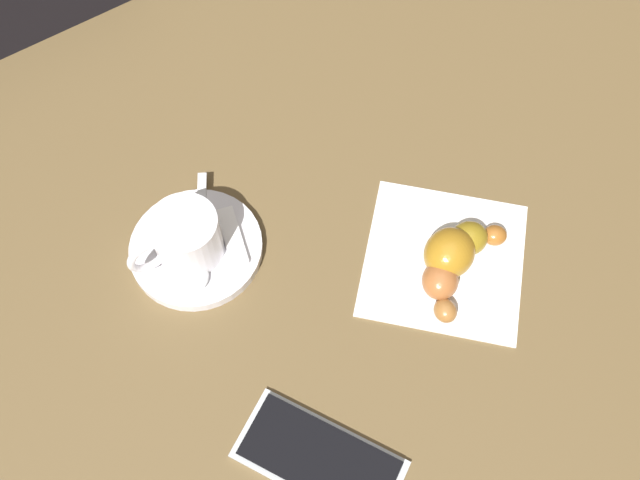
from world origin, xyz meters
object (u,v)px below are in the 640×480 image
sugar_packet (232,236)px  cell_phone (319,459)px  espresso_cup (185,237)px  napkin (444,257)px  saucer (196,248)px  teaspoon (200,249)px  croissant (453,257)px

sugar_packet → cell_phone: sugar_packet is taller
espresso_cup → napkin: size_ratio=0.56×
saucer → teaspoon: (-0.01, 0.01, 0.01)m
sugar_packet → napkin: sugar_packet is taller
napkin → cell_phone: (0.13, 0.19, 0.00)m
teaspoon → napkin: teaspoon is taller
espresso_cup → cell_phone: (-0.12, 0.20, -0.03)m
napkin → cell_phone: bearing=55.6°
saucer → croissant: size_ratio=1.18×
saucer → espresso_cup: bearing=43.0°
saucer → sugar_packet: (-0.04, -0.01, 0.01)m
teaspoon → croissant: 0.25m
napkin → teaspoon: bearing=-2.8°
teaspoon → croissant: (-0.24, 0.02, 0.01)m
croissant → napkin: bearing=-65.2°
croissant → espresso_cup: bearing=-5.0°
teaspoon → sugar_packet: bearing=-157.8°
saucer → napkin: (-0.24, 0.02, -0.00)m
sugar_packet → espresso_cup: bearing=91.3°
saucer → espresso_cup: (0.01, 0.01, 0.03)m
sugar_packet → cell_phone: 0.23m
croissant → cell_phone: (0.14, 0.18, -0.02)m
espresso_cup → teaspoon: (-0.01, 0.00, -0.02)m
croissant → saucer: bearing=-6.3°
espresso_cup → teaspoon: 0.03m
sugar_packet → cell_phone: size_ratio=0.42×
croissant → cell_phone: bearing=53.0°
saucer → sugar_packet: size_ratio=2.02×
napkin → cell_phone: 0.23m
saucer → croissant: bearing=173.7°
saucer → cell_phone: size_ratio=0.84×
sugar_packet → napkin: (-0.21, 0.02, -0.01)m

